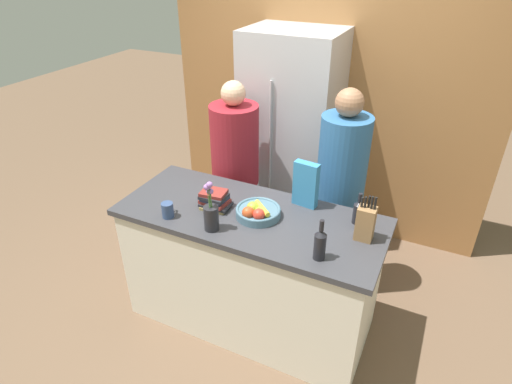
{
  "coord_description": "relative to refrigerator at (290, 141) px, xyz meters",
  "views": [
    {
      "loc": [
        1.04,
        -2.07,
        2.46
      ],
      "look_at": [
        0.0,
        0.09,
        1.05
      ],
      "focal_mm": 30.0,
      "sensor_mm": 36.0,
      "label": 1
    }
  ],
  "objects": [
    {
      "name": "fruit_bowl",
      "position": [
        0.24,
        -1.19,
        0.03
      ],
      "size": [
        0.29,
        0.29,
        0.11
      ],
      "color": "slate",
      "rests_on": "kitchen_island"
    },
    {
      "name": "knife_block",
      "position": [
        0.91,
        -1.12,
        0.1
      ],
      "size": [
        0.1,
        0.09,
        0.29
      ],
      "color": "olive",
      "rests_on": "kitchen_island"
    },
    {
      "name": "book_stack",
      "position": [
        -0.06,
        -1.21,
        0.05
      ],
      "size": [
        0.2,
        0.15,
        0.12
      ],
      "color": "#99844C",
      "rests_on": "kitchen_island"
    },
    {
      "name": "bottle_oil",
      "position": [
        0.84,
        -0.98,
        0.07
      ],
      "size": [
        0.06,
        0.06,
        0.21
      ],
      "color": "black",
      "rests_on": "kitchen_island"
    },
    {
      "name": "cereal_box",
      "position": [
        0.47,
        -0.92,
        0.14
      ],
      "size": [
        0.17,
        0.08,
        0.31
      ],
      "color": "teal",
      "rests_on": "kitchen_island"
    },
    {
      "name": "flower_vase",
      "position": [
        0.05,
        -1.43,
        0.1
      ],
      "size": [
        0.09,
        0.09,
        0.34
      ],
      "color": "#232328",
      "rests_on": "kitchen_island"
    },
    {
      "name": "back_wall_wood",
      "position": [
        0.19,
        0.36,
        0.36
      ],
      "size": [
        2.95,
        0.12,
        2.6
      ],
      "color": "#9E6B3D",
      "rests_on": "ground_plane"
    },
    {
      "name": "coffee_mug",
      "position": [
        -0.27,
        -1.43,
        0.04
      ],
      "size": [
        0.08,
        0.12,
        0.1
      ],
      "color": "#334770",
      "rests_on": "kitchen_island"
    },
    {
      "name": "refrigerator",
      "position": [
        0.0,
        0.0,
        0.0
      ],
      "size": [
        0.77,
        0.63,
        1.88
      ],
      "color": "#B7B7BC",
      "rests_on": "ground_plane"
    },
    {
      "name": "person_in_blue",
      "position": [
        0.61,
        -0.57,
        -0.02
      ],
      "size": [
        0.35,
        0.35,
        1.65
      ],
      "rotation": [
        0.0,
        0.0,
        -0.22
      ],
      "color": "#383842",
      "rests_on": "ground_plane"
    },
    {
      "name": "kitchen_island",
      "position": [
        0.19,
        -1.18,
        -0.48
      ],
      "size": [
        1.75,
        0.73,
        0.93
      ],
      "color": "silver",
      "rests_on": "ground_plane"
    },
    {
      "name": "bottle_vinegar",
      "position": [
        0.73,
        -1.42,
        0.09
      ],
      "size": [
        0.07,
        0.07,
        0.25
      ],
      "color": "black",
      "rests_on": "kitchen_island"
    },
    {
      "name": "ground_plane",
      "position": [
        0.19,
        -1.18,
        -0.94
      ],
      "size": [
        14.0,
        14.0,
        0.0
      ],
      "primitive_type": "plane",
      "color": "brown"
    },
    {
      "name": "person_at_sink",
      "position": [
        -0.25,
        -0.57,
        -0.05
      ],
      "size": [
        0.38,
        0.38,
        1.59
      ],
      "rotation": [
        0.0,
        0.0,
        0.21
      ],
      "color": "#383842",
      "rests_on": "ground_plane"
    }
  ]
}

